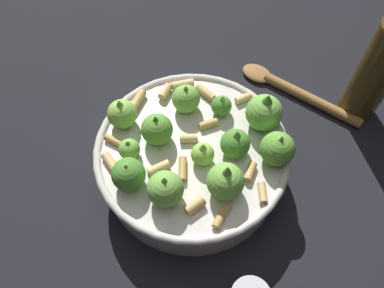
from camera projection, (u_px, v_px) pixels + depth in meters
ground_plane at (192, 171)px, 0.53m from camera, size 2.40×2.40×0.00m
cooking_pan at (193, 156)px, 0.49m from camera, size 0.25×0.25×0.12m
olive_oil_bottle at (378, 69)px, 0.51m from camera, size 0.06×0.06×0.21m
wooden_spoon at (292, 90)px, 0.60m from camera, size 0.08×0.21×0.02m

